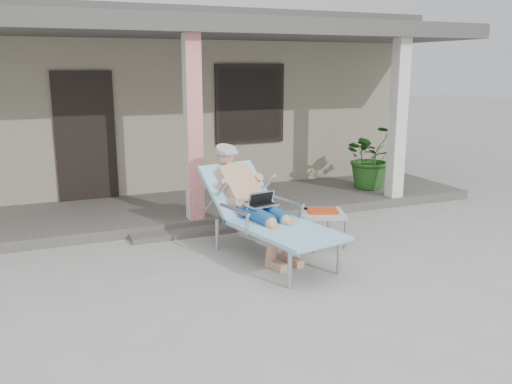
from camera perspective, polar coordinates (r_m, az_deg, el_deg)
name	(u,v)px	position (r m, az deg, el deg)	size (l,w,h in m)	color
ground	(251,280)	(6.10, -0.53, -9.25)	(60.00, 60.00, 0.00)	#9E9E99
house	(136,98)	(11.93, -12.56, 9.67)	(10.40, 5.40, 3.30)	gray
porch_deck	(181,209)	(8.79, -7.93, -1.82)	(10.00, 2.00, 0.15)	#605B56
porch_overhang	(176,34)	(8.45, -8.43, 16.16)	(10.00, 2.30, 2.85)	silver
porch_step	(202,231)	(7.73, -5.72, -4.13)	(2.00, 0.30, 0.07)	#605B56
lounger	(259,187)	(6.65, 0.32, 0.51)	(1.23, 2.24, 1.41)	#B7B7BC
side_table	(323,215)	(7.15, 7.03, -2.45)	(0.71, 0.71, 0.49)	#B4B4AF
potted_palm	(371,157)	(10.02, 12.05, 3.67)	(1.04, 0.90, 1.15)	#26591E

